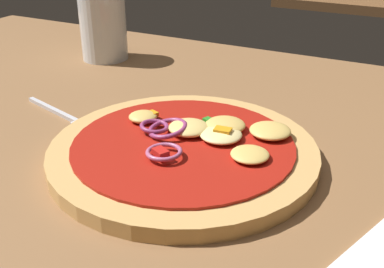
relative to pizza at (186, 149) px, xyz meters
The scene contains 4 objects.
dining_table 0.04m from the pizza, 81.30° to the right, with size 1.40×0.90×0.03m.
pizza is the anchor object (origin of this frame).
fork 0.18m from the pizza, behind, with size 0.16×0.06×0.00m.
beer_glass 0.38m from the pizza, 139.51° to the left, with size 0.08×0.08×0.11m.
Camera 1 is at (0.20, -0.35, 0.27)m, focal length 43.59 mm.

